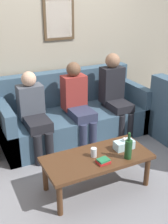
{
  "coord_description": "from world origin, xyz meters",
  "views": [
    {
      "loc": [
        -1.59,
        -3.04,
        2.08
      ],
      "look_at": [
        -0.15,
        -0.12,
        0.67
      ],
      "focal_mm": 45.0,
      "sensor_mm": 36.0,
      "label": 1
    }
  ],
  "objects_px": {
    "coffee_table": "(97,161)",
    "drinking_glass": "(94,152)",
    "couch_main": "(73,116)",
    "person_right": "(115,92)",
    "wine_bottle": "(128,149)",
    "person_middle": "(77,101)",
    "person_left": "(34,111)"
  },
  "relations": [
    {
      "from": "coffee_table",
      "to": "drinking_glass",
      "type": "relative_size",
      "value": 11.77
    },
    {
      "from": "couch_main",
      "to": "person_right",
      "type": "relative_size",
      "value": 1.78
    },
    {
      "from": "wine_bottle",
      "to": "person_middle",
      "type": "xyz_separation_m",
      "value": [
        -0.0,
        1.28,
        0.1
      ]
    },
    {
      "from": "coffee_table",
      "to": "person_left",
      "type": "height_order",
      "value": "person_left"
    },
    {
      "from": "person_left",
      "to": "person_right",
      "type": "height_order",
      "value": "person_right"
    },
    {
      "from": "person_middle",
      "to": "person_right",
      "type": "relative_size",
      "value": 0.94
    },
    {
      "from": "couch_main",
      "to": "coffee_table",
      "type": "relative_size",
      "value": 1.85
    },
    {
      "from": "couch_main",
      "to": "wine_bottle",
      "type": "distance_m",
      "value": 1.49
    },
    {
      "from": "person_left",
      "to": "person_middle",
      "type": "distance_m",
      "value": 0.65
    },
    {
      "from": "person_middle",
      "to": "person_right",
      "type": "bearing_deg",
      "value": 0.95
    },
    {
      "from": "wine_bottle",
      "to": "person_left",
      "type": "bearing_deg",
      "value": 117.56
    },
    {
      "from": "wine_bottle",
      "to": "person_middle",
      "type": "height_order",
      "value": "person_middle"
    },
    {
      "from": "person_right",
      "to": "coffee_table",
      "type": "bearing_deg",
      "value": -129.47
    },
    {
      "from": "couch_main",
      "to": "drinking_glass",
      "type": "xyz_separation_m",
      "value": [
        -0.32,
        -1.29,
        0.14
      ]
    },
    {
      "from": "person_left",
      "to": "person_middle",
      "type": "xyz_separation_m",
      "value": [
        0.65,
        0.02,
        0.03
      ]
    },
    {
      "from": "couch_main",
      "to": "person_middle",
      "type": "distance_m",
      "value": 0.37
    },
    {
      "from": "coffee_table",
      "to": "drinking_glass",
      "type": "height_order",
      "value": "drinking_glass"
    },
    {
      "from": "coffee_table",
      "to": "person_middle",
      "type": "xyz_separation_m",
      "value": [
        0.28,
        1.1,
        0.27
      ]
    },
    {
      "from": "coffee_table",
      "to": "person_left",
      "type": "relative_size",
      "value": 1.07
    },
    {
      "from": "couch_main",
      "to": "drinking_glass",
      "type": "relative_size",
      "value": 21.75
    },
    {
      "from": "person_right",
      "to": "drinking_glass",
      "type": "bearing_deg",
      "value": -130.93
    },
    {
      "from": "wine_bottle",
      "to": "person_middle",
      "type": "bearing_deg",
      "value": 90.12
    },
    {
      "from": "coffee_table",
      "to": "drinking_glass",
      "type": "bearing_deg",
      "value": 151.72
    },
    {
      "from": "coffee_table",
      "to": "person_middle",
      "type": "relative_size",
      "value": 1.02
    },
    {
      "from": "person_middle",
      "to": "person_left",
      "type": "bearing_deg",
      "value": -178.15
    },
    {
      "from": "wine_bottle",
      "to": "couch_main",
      "type": "bearing_deg",
      "value": 89.72
    },
    {
      "from": "drinking_glass",
      "to": "person_middle",
      "type": "bearing_deg",
      "value": 73.84
    },
    {
      "from": "couch_main",
      "to": "person_left",
      "type": "relative_size",
      "value": 1.98
    },
    {
      "from": "coffee_table",
      "to": "person_middle",
      "type": "distance_m",
      "value": 1.17
    },
    {
      "from": "couch_main",
      "to": "person_left",
      "type": "height_order",
      "value": "person_left"
    },
    {
      "from": "person_left",
      "to": "wine_bottle",
      "type": "bearing_deg",
      "value": -62.44
    },
    {
      "from": "drinking_glass",
      "to": "person_left",
      "type": "relative_size",
      "value": 0.09
    }
  ]
}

